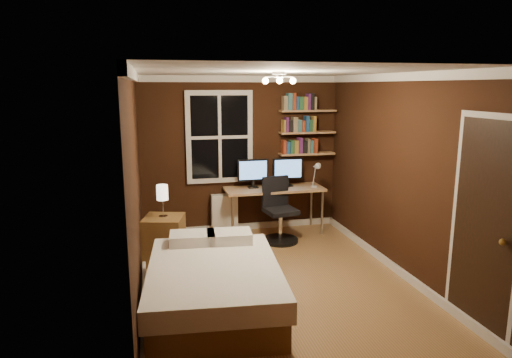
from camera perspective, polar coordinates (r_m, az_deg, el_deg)
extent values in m
plane|color=brown|center=(5.75, 2.40, -12.48)|extent=(4.20, 4.20, 0.00)
cube|color=black|center=(7.38, -1.90, 3.04)|extent=(3.20, 0.04, 2.50)
cube|color=black|center=(5.18, -14.81, -1.02)|extent=(0.04, 4.20, 2.50)
cube|color=black|center=(6.00, 17.40, 0.52)|extent=(0.04, 4.20, 2.50)
cube|color=white|center=(5.26, 2.63, 13.26)|extent=(3.20, 4.20, 0.02)
cube|color=silver|center=(7.25, -4.59, 5.24)|extent=(1.06, 0.06, 1.46)
sphere|color=#B59741|center=(4.58, 28.47, -6.95)|extent=(0.06, 0.06, 0.06)
cube|color=#AE8054|center=(7.55, 6.35, 3.17)|extent=(0.92, 0.22, 0.03)
cube|color=#AE8054|center=(7.51, 6.41, 5.81)|extent=(0.92, 0.22, 0.03)
cube|color=#AE8054|center=(7.48, 6.47, 8.48)|extent=(0.92, 0.22, 0.03)
cube|color=brown|center=(5.00, -5.22, -14.53)|extent=(1.44, 1.93, 0.29)
cube|color=white|center=(4.90, -5.27, -11.86)|extent=(1.52, 1.99, 0.22)
cube|color=silver|center=(5.50, -7.96, -7.34)|extent=(0.56, 0.41, 0.13)
cube|color=silver|center=(5.51, -3.38, -7.20)|extent=(0.56, 0.41, 0.13)
cube|color=brown|center=(6.31, -11.40, -7.42)|extent=(0.62, 0.62, 0.63)
cube|color=silver|center=(7.42, -3.96, -4.33)|extent=(0.42, 0.15, 0.63)
cube|color=#AE8054|center=(7.28, 2.29, -1.26)|extent=(1.57, 0.59, 0.04)
cylinder|color=beige|center=(6.98, -2.96, -5.01)|extent=(0.04, 0.04, 0.71)
cylinder|color=beige|center=(7.37, 8.27, -4.23)|extent=(0.04, 0.04, 0.71)
cylinder|color=beige|center=(7.46, -3.66, -3.92)|extent=(0.04, 0.04, 0.71)
cylinder|color=beige|center=(7.83, 6.92, -3.25)|extent=(0.04, 0.04, 0.71)
cylinder|color=black|center=(7.06, 3.06, -7.64)|extent=(0.54, 0.54, 0.05)
cylinder|color=silver|center=(6.98, 3.08, -5.88)|extent=(0.06, 0.06, 0.40)
cube|color=black|center=(6.92, 3.10, -4.01)|extent=(0.51, 0.51, 0.07)
cube|color=black|center=(7.02, 2.43, -1.52)|extent=(0.43, 0.12, 0.46)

